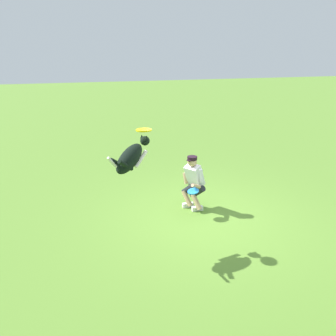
{
  "coord_description": "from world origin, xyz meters",
  "views": [
    {
      "loc": [
        2.44,
        6.37,
        3.63
      ],
      "look_at": [
        0.86,
        0.08,
        1.3
      ],
      "focal_mm": 37.08,
      "sensor_mm": 36.0,
      "label": 1
    }
  ],
  "objects_px": {
    "person": "(193,181)",
    "frisbee_held": "(193,191)",
    "frisbee_flying": "(144,130)",
    "dog": "(131,157)"
  },
  "relations": [
    {
      "from": "dog",
      "to": "frisbee_held",
      "type": "height_order",
      "value": "dog"
    },
    {
      "from": "dog",
      "to": "frisbee_held",
      "type": "bearing_deg",
      "value": -7.57
    },
    {
      "from": "frisbee_held",
      "to": "dog",
      "type": "bearing_deg",
      "value": 33.7
    },
    {
      "from": "person",
      "to": "dog",
      "type": "bearing_deg",
      "value": 7.2
    },
    {
      "from": "person",
      "to": "frisbee_flying",
      "type": "distance_m",
      "value": 2.36
    },
    {
      "from": "dog",
      "to": "frisbee_held",
      "type": "distance_m",
      "value": 2.13
    },
    {
      "from": "frisbee_flying",
      "to": "frisbee_held",
      "type": "distance_m",
      "value": 2.19
    },
    {
      "from": "dog",
      "to": "frisbee_flying",
      "type": "distance_m",
      "value": 0.52
    },
    {
      "from": "frisbee_flying",
      "to": "frisbee_held",
      "type": "relative_size",
      "value": 1.09
    },
    {
      "from": "person",
      "to": "frisbee_held",
      "type": "distance_m",
      "value": 0.4
    }
  ]
}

